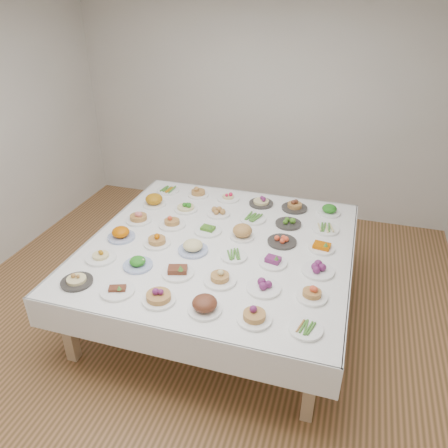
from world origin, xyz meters
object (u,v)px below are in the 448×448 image
(dish_18, at_px, (138,216))
(dish_35, at_px, (329,209))
(dish_0, at_px, (76,278))
(display_table, at_px, (219,250))

(dish_18, height_order, dish_35, dish_18)
(dish_0, height_order, dish_18, dish_18)
(display_table, bearing_deg, dish_18, 169.00)
(display_table, distance_m, dish_0, 1.28)
(dish_18, bearing_deg, dish_35, 21.89)
(display_table, relative_size, dish_18, 9.42)
(display_table, height_order, dish_18, dish_18)
(display_table, xyz_separation_m, dish_18, (-0.90, 0.18, 0.13))
(dish_0, xyz_separation_m, dish_18, (0.00, 1.08, 0.01))
(dish_18, relative_size, dish_35, 1.10)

